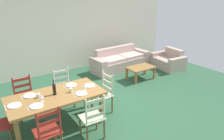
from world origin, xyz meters
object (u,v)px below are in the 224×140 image
at_px(armchair_upholstered, 169,61).
at_px(dining_table, 56,99).
at_px(dining_chair_far_left, 25,98).
at_px(dining_chair_far_right, 63,88).
at_px(wine_glass_near_left, 42,97).
at_px(coffee_cup_primary, 71,90).
at_px(couch, 120,61).
at_px(dining_chair_near_left, 48,132).
at_px(coffee_table, 141,69).
at_px(coffee_cup_secondary, 38,96).
at_px(wine_glass_near_right, 85,86).
at_px(wine_bottle, 54,89).
at_px(dining_chair_head_east, 104,93).
at_px(dining_chair_near_right, 93,117).

bearing_deg(armchair_upholstered, dining_table, -165.64).
height_order(dining_chair_far_left, dining_chair_far_right, same).
height_order(dining_chair_far_right, wine_glass_near_left, dining_chair_far_right).
bearing_deg(coffee_cup_primary, couch, 37.84).
relative_size(dining_chair_near_left, coffee_table, 1.07).
bearing_deg(dining_chair_far_right, dining_chair_near_left, -120.27).
distance_m(coffee_cup_secondary, coffee_table, 3.67).
bearing_deg(couch, coffee_cup_primary, -142.16).
bearing_deg(coffee_table, couch, 88.65).
xyz_separation_m(dining_chair_far_right, armchair_upholstered, (4.41, 0.48, -0.23)).
xyz_separation_m(wine_glass_near_right, armchair_upholstered, (4.27, 1.39, -0.61)).
bearing_deg(wine_bottle, couch, 34.03).
bearing_deg(coffee_cup_secondary, dining_chair_far_right, 41.98).
distance_m(dining_chair_head_east, wine_glass_near_left, 1.49).
distance_m(dining_chair_near_left, couch, 4.69).
bearing_deg(dining_chair_head_east, wine_glass_near_right, -167.12).
distance_m(wine_bottle, armchair_upholstered, 5.05).
xyz_separation_m(wine_bottle, coffee_cup_secondary, (-0.31, 0.05, -0.07)).
xyz_separation_m(dining_table, couch, (3.23, 2.21, -0.37)).
height_order(coffee_cup_secondary, coffee_table, coffee_cup_secondary).
xyz_separation_m(dining_chair_near_right, couch, (2.81, 2.98, -0.19)).
bearing_deg(wine_glass_near_left, wine_bottle, 27.51).
xyz_separation_m(dining_chair_near_left, couch, (3.65, 2.93, -0.19)).
relative_size(dining_chair_head_east, couch, 0.41).
bearing_deg(couch, coffee_table, -91.35).
relative_size(dining_chair_near_left, dining_chair_far_right, 1.00).
relative_size(coffee_cup_primary, coffee_cup_secondary, 1.00).
height_order(dining_chair_far_right, coffee_table, dining_chair_far_right).
distance_m(dining_table, wine_bottle, 0.21).
bearing_deg(coffee_cup_secondary, coffee_table, 14.71).
bearing_deg(wine_glass_near_right, coffee_table, 23.63).
distance_m(coffee_cup_secondary, couch, 4.18).
height_order(coffee_cup_secondary, couch, coffee_cup_secondary).
relative_size(dining_table, dining_chair_near_right, 1.98).
relative_size(dining_chair_far_left, dining_chair_far_right, 1.00).
xyz_separation_m(dining_chair_near_right, wine_glass_near_left, (-0.73, 0.63, 0.38)).
bearing_deg(dining_chair_far_right, dining_chair_head_east, -49.08).
bearing_deg(dining_table, dining_chair_far_right, 59.73).
height_order(dining_table, coffee_cup_primary, coffee_cup_primary).
distance_m(dining_chair_near_left, dining_chair_near_right, 0.84).
height_order(wine_bottle, armchair_upholstered, wine_bottle).
xyz_separation_m(wine_bottle, coffee_table, (3.21, 0.97, -0.51)).
height_order(dining_chair_near_right, couch, dining_chair_near_right).
height_order(dining_chair_head_east, coffee_cup_primary, dining_chair_head_east).
bearing_deg(dining_chair_near_left, dining_chair_head_east, 24.17).
relative_size(couch, armchair_upholstered, 1.91).
distance_m(dining_chair_far_right, coffee_cup_primary, 0.89).
bearing_deg(dining_chair_far_left, dining_table, -59.79).
distance_m(wine_bottle, couch, 3.95).
height_order(dining_chair_near_right, wine_glass_near_right, dining_chair_near_right).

